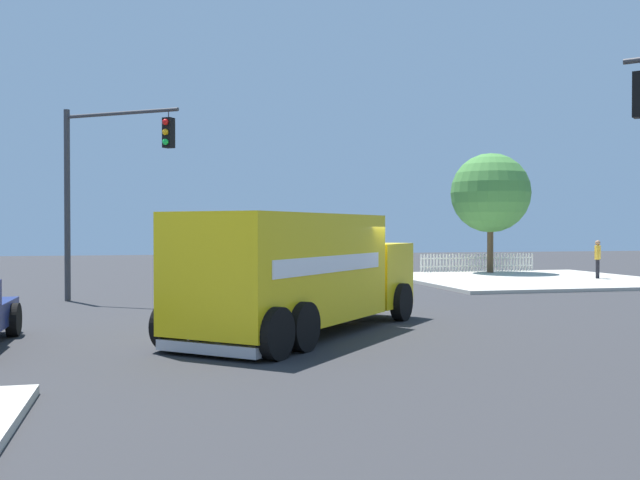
{
  "coord_description": "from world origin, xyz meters",
  "views": [
    {
      "loc": [
        5.02,
        17.97,
        2.47
      ],
      "look_at": [
        0.93,
        0.93,
        2.18
      ],
      "focal_mm": 40.53,
      "sensor_mm": 36.0,
      "label": 1
    }
  ],
  "objects_px": {
    "delivery_truck": "(300,271)",
    "traffic_light_primary": "(99,174)",
    "pedestrian_near_corner": "(598,257)",
    "shade_tree_near": "(490,193)"
  },
  "relations": [
    {
      "from": "traffic_light_primary",
      "to": "pedestrian_near_corner",
      "type": "xyz_separation_m",
      "value": [
        -21.76,
        -4.48,
        -3.08
      ]
    },
    {
      "from": "delivery_truck",
      "to": "shade_tree_near",
      "type": "distance_m",
      "value": 23.09
    },
    {
      "from": "delivery_truck",
      "to": "traffic_light_primary",
      "type": "distance_m",
      "value": 10.2
    },
    {
      "from": "delivery_truck",
      "to": "traffic_light_primary",
      "type": "xyz_separation_m",
      "value": [
        4.98,
        -8.46,
        2.78
      ]
    },
    {
      "from": "traffic_light_primary",
      "to": "pedestrian_near_corner",
      "type": "distance_m",
      "value": 22.42
    },
    {
      "from": "pedestrian_near_corner",
      "to": "shade_tree_near",
      "type": "bearing_deg",
      "value": -61.96
    },
    {
      "from": "traffic_light_primary",
      "to": "shade_tree_near",
      "type": "relative_size",
      "value": 1.04
    },
    {
      "from": "pedestrian_near_corner",
      "to": "traffic_light_primary",
      "type": "bearing_deg",
      "value": 11.62
    },
    {
      "from": "traffic_light_primary",
      "to": "pedestrian_near_corner",
      "type": "height_order",
      "value": "traffic_light_primary"
    },
    {
      "from": "traffic_light_primary",
      "to": "shade_tree_near",
      "type": "height_order",
      "value": "traffic_light_primary"
    }
  ]
}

